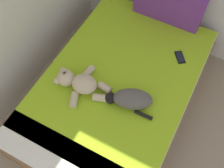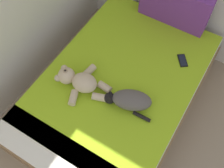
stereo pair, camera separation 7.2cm
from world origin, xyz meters
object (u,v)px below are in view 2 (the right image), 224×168
(patterned_cushion, at_px, (175,5))
(cat, at_px, (129,100))
(cell_phone, at_px, (183,60))
(bed, at_px, (119,92))
(teddy_bear, at_px, (79,81))

(patterned_cushion, height_order, cat, patterned_cushion)
(patterned_cushion, relative_size, cell_phone, 4.44)
(cell_phone, bearing_deg, patterned_cushion, 126.91)
(bed, distance_m, cat, 0.41)
(bed, xyz_separation_m, teddy_bear, (-0.27, -0.24, 0.31))
(cat, distance_m, teddy_bear, 0.48)
(cell_phone, bearing_deg, cat, -107.44)
(teddy_bear, height_order, cell_phone, teddy_bear)
(cat, relative_size, teddy_bear, 0.86)
(cat, bearing_deg, patterned_cushion, 95.70)
(cat, bearing_deg, cell_phone, 72.56)
(patterned_cushion, bearing_deg, cat, -84.30)
(cat, distance_m, cell_phone, 0.71)
(teddy_bear, distance_m, cell_phone, 1.01)
(bed, distance_m, patterned_cushion, 1.04)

